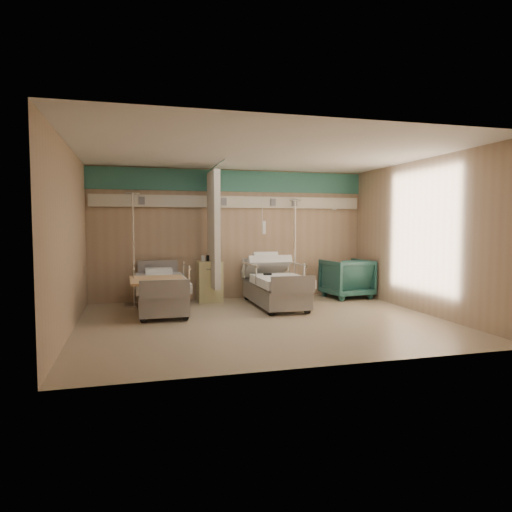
{
  "coord_description": "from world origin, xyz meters",
  "views": [
    {
      "loc": [
        -2.08,
        -7.22,
        1.62
      ],
      "look_at": [
        0.03,
        0.6,
        1.05
      ],
      "focal_mm": 32.0,
      "sensor_mm": 36.0,
      "label": 1
    }
  ],
  "objects_px": {
    "bed_left": "(161,295)",
    "iv_stand_right": "(295,277)",
    "iv_stand_left": "(134,283)",
    "bed_right": "(275,290)",
    "visitor_armchair": "(347,278)",
    "bedside_cabinet": "(210,281)"
  },
  "relations": [
    {
      "from": "bed_left",
      "to": "iv_stand_right",
      "type": "bearing_deg",
      "value": 18.24
    },
    {
      "from": "bed_left",
      "to": "iv_stand_left",
      "type": "relative_size",
      "value": 0.96
    },
    {
      "from": "bed_right",
      "to": "iv_stand_left",
      "type": "relative_size",
      "value": 0.96
    },
    {
      "from": "bed_left",
      "to": "iv_stand_right",
      "type": "height_order",
      "value": "iv_stand_right"
    },
    {
      "from": "visitor_armchair",
      "to": "iv_stand_right",
      "type": "height_order",
      "value": "iv_stand_right"
    },
    {
      "from": "iv_stand_right",
      "to": "iv_stand_left",
      "type": "xyz_separation_m",
      "value": [
        -3.45,
        -0.25,
        0.02
      ]
    },
    {
      "from": "bedside_cabinet",
      "to": "iv_stand_left",
      "type": "height_order",
      "value": "iv_stand_left"
    },
    {
      "from": "bed_right",
      "to": "bed_left",
      "type": "distance_m",
      "value": 2.2
    },
    {
      "from": "iv_stand_right",
      "to": "bed_right",
      "type": "bearing_deg",
      "value": -128.2
    },
    {
      "from": "iv_stand_right",
      "to": "iv_stand_left",
      "type": "relative_size",
      "value": 0.96
    },
    {
      "from": "bedside_cabinet",
      "to": "iv_stand_right",
      "type": "bearing_deg",
      "value": 2.34
    },
    {
      "from": "bed_left",
      "to": "iv_stand_left",
      "type": "xyz_separation_m",
      "value": [
        -0.48,
        0.73,
        0.14
      ]
    },
    {
      "from": "iv_stand_left",
      "to": "visitor_armchair",
      "type": "bearing_deg",
      "value": -1.65
    },
    {
      "from": "visitor_armchair",
      "to": "iv_stand_left",
      "type": "bearing_deg",
      "value": -8.01
    },
    {
      "from": "iv_stand_left",
      "to": "bed_right",
      "type": "bearing_deg",
      "value": -15.25
    },
    {
      "from": "bedside_cabinet",
      "to": "visitor_armchair",
      "type": "distance_m",
      "value": 3.01
    },
    {
      "from": "iv_stand_right",
      "to": "iv_stand_left",
      "type": "height_order",
      "value": "iv_stand_left"
    },
    {
      "from": "bed_right",
      "to": "visitor_armchair",
      "type": "height_order",
      "value": "visitor_armchair"
    },
    {
      "from": "visitor_armchair",
      "to": "iv_stand_left",
      "type": "height_order",
      "value": "iv_stand_left"
    },
    {
      "from": "bed_right",
      "to": "visitor_armchair",
      "type": "bearing_deg",
      "value": 17.97
    },
    {
      "from": "bed_right",
      "to": "iv_stand_right",
      "type": "bearing_deg",
      "value": 51.8
    },
    {
      "from": "bedside_cabinet",
      "to": "iv_stand_left",
      "type": "distance_m",
      "value": 1.54
    }
  ]
}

